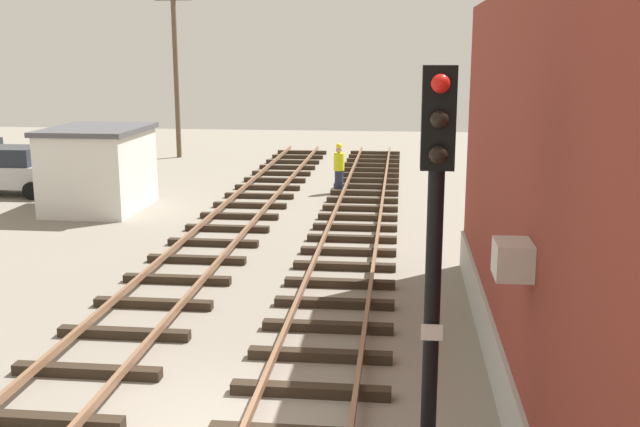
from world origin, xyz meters
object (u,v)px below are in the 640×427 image
object	(u,v)px
signal_mast	(434,241)
track_worker_foreground	(339,168)
parked_car_silver	(9,170)
control_hut	(99,168)
utility_pole_far	(176,72)

from	to	relation	value
signal_mast	track_worker_foreground	xyz separation A→B (m)	(-2.67, 19.50, -2.29)
parked_car_silver	control_hut	bearing A→B (deg)	-26.95
signal_mast	utility_pole_far	size ratio (longest dim) A/B	0.64
control_hut	utility_pole_far	size ratio (longest dim) A/B	0.48
control_hut	parked_car_silver	size ratio (longest dim) A/B	0.90
control_hut	parked_car_silver	distance (m)	4.94
signal_mast	track_worker_foreground	world-z (taller)	signal_mast
control_hut	parked_car_silver	xyz separation A→B (m)	(-4.38, 2.23, -0.49)
signal_mast	parked_car_silver	size ratio (longest dim) A/B	1.21
signal_mast	utility_pole_far	xyz separation A→B (m)	(-11.37, 28.09, 0.97)
utility_pole_far	track_worker_foreground	bearing A→B (deg)	-44.62
track_worker_foreground	control_hut	bearing A→B (deg)	-153.73
signal_mast	parked_car_silver	world-z (taller)	signal_mast
control_hut	signal_mast	bearing A→B (deg)	-56.52
control_hut	utility_pole_far	xyz separation A→B (m)	(-0.99, 12.40, 2.80)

